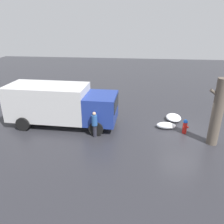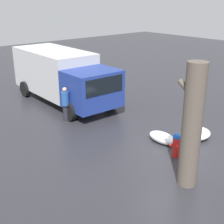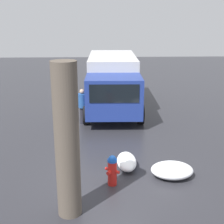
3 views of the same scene
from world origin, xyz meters
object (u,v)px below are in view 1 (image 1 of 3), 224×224
Objects in this scene: delivery_truck at (60,103)px; tree_trunk at (217,112)px; pedestrian at (95,123)px; fire_hydrant at (185,126)px.

tree_trunk is at bearing 82.41° from delivery_truck.
fire_hydrant is at bearing -165.26° from pedestrian.
pedestrian is (5.54, 1.13, 0.41)m from fire_hydrant.
delivery_truck is at bearing -26.83° from pedestrian.
fire_hydrant is 5.67m from pedestrian.
pedestrian is at bearing -132.38° from fire_hydrant.
fire_hydrant is 2.28m from tree_trunk.
tree_trunk is 6.95m from pedestrian.
tree_trunk reaches higher than pedestrian.
delivery_truck is (9.46, -1.50, -0.43)m from tree_trunk.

